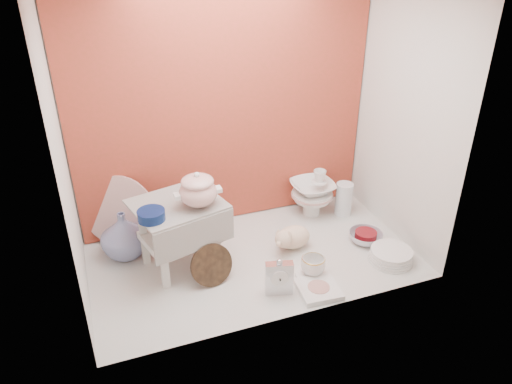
# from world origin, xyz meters

# --- Properties ---
(ground) EXTENTS (1.80, 1.80, 0.00)m
(ground) POSITION_xyz_m (0.00, 0.00, 0.00)
(ground) COLOR silver
(ground) RESTS_ON ground
(niche_shell) EXTENTS (1.86, 1.03, 1.53)m
(niche_shell) POSITION_xyz_m (0.00, 0.18, 0.93)
(niche_shell) COLOR #B2392C
(niche_shell) RESTS_ON ground
(step_stool) EXTENTS (0.53, 0.48, 0.39)m
(step_stool) POSITION_xyz_m (-0.39, 0.10, 0.20)
(step_stool) COLOR silver
(step_stool) RESTS_ON ground
(soup_tureen) EXTENTS (0.30, 0.30, 0.20)m
(soup_tureen) POSITION_xyz_m (-0.29, 0.03, 0.49)
(soup_tureen) COLOR white
(soup_tureen) RESTS_ON step_stool
(cobalt_bowl) EXTENTS (0.14, 0.14, 0.05)m
(cobalt_bowl) POSITION_xyz_m (-0.54, -0.02, 0.42)
(cobalt_bowl) COLOR #0A1C4C
(cobalt_bowl) RESTS_ON step_stool
(floral_platter) EXTENTS (0.43, 0.26, 0.42)m
(floral_platter) POSITION_xyz_m (-0.68, 0.44, 0.21)
(floral_platter) COLOR white
(floral_platter) RESTS_ON ground
(blue_white_vase) EXTENTS (0.33, 0.33, 0.28)m
(blue_white_vase) POSITION_xyz_m (-0.67, 0.29, 0.14)
(blue_white_vase) COLOR silver
(blue_white_vase) RESTS_ON ground
(lacquer_tray) EXTENTS (0.24, 0.13, 0.22)m
(lacquer_tray) POSITION_xyz_m (-0.28, -0.12, 0.11)
(lacquer_tray) COLOR black
(lacquer_tray) RESTS_ON ground
(mantel_clock) EXTENTS (0.15, 0.08, 0.21)m
(mantel_clock) POSITION_xyz_m (0.02, -0.32, 0.10)
(mantel_clock) COLOR silver
(mantel_clock) RESTS_ON ground
(plush_pig) EXTENTS (0.27, 0.20, 0.15)m
(plush_pig) POSITION_xyz_m (0.25, 0.03, 0.08)
(plush_pig) COLOR beige
(plush_pig) RESTS_ON ground
(teacup_saucer) EXTENTS (0.22, 0.22, 0.01)m
(teacup_saucer) POSITION_xyz_m (0.25, -0.25, 0.01)
(teacup_saucer) COLOR white
(teacup_saucer) RESTS_ON ground
(gold_rim_teacup) EXTENTS (0.16, 0.16, 0.10)m
(gold_rim_teacup) POSITION_xyz_m (0.25, -0.25, 0.06)
(gold_rim_teacup) COLOR white
(gold_rim_teacup) RESTS_ON teacup_saucer
(lattice_dish) EXTENTS (0.22, 0.22, 0.03)m
(lattice_dish) POSITION_xyz_m (0.22, -0.38, 0.01)
(lattice_dish) COLOR white
(lattice_dish) RESTS_ON ground
(dinner_plate_stack) EXTENTS (0.26, 0.26, 0.07)m
(dinner_plate_stack) POSITION_xyz_m (0.72, -0.28, 0.04)
(dinner_plate_stack) COLOR white
(dinner_plate_stack) RESTS_ON ground
(crystal_bowl) EXTENTS (0.20, 0.20, 0.06)m
(crystal_bowl) POSITION_xyz_m (0.68, -0.07, 0.03)
(crystal_bowl) COLOR silver
(crystal_bowl) RESTS_ON ground
(clear_glass_vase) EXTENTS (0.13, 0.13, 0.22)m
(clear_glass_vase) POSITION_xyz_m (0.72, 0.27, 0.11)
(clear_glass_vase) COLOR silver
(clear_glass_vase) RESTS_ON ground
(porcelain_tower) EXTENTS (0.31, 0.31, 0.31)m
(porcelain_tower) POSITION_xyz_m (0.52, 0.34, 0.16)
(porcelain_tower) COLOR white
(porcelain_tower) RESTS_ON ground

